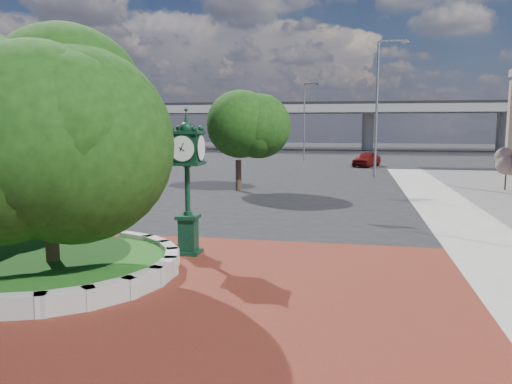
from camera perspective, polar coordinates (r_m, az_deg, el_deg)
The scene contains 12 objects.
ground at distance 12.97m, azimuth -2.92°, elevation -10.68°, with size 200.00×200.00×0.00m, color black.
plaza at distance 12.05m, azimuth -4.10°, elevation -12.05°, with size 12.00×12.00×0.04m, color #632A17.
planter_wall at distance 13.77m, azimuth -14.05°, elevation -8.62°, with size 2.96×6.77×0.54m.
grass_bed at distance 14.89m, azimuth -22.13°, elevation -8.01°, with size 6.10×6.10×0.40m, color #204914.
overpass at distance 82.03m, azimuth 9.03°, elevation 9.35°, with size 90.00×12.00×7.50m.
tree_planter at distance 14.38m, azimuth -22.84°, elevation 5.66°, with size 5.20×5.20×6.33m.
tree_street at distance 30.75m, azimuth -2.03°, elevation 6.13°, with size 4.40×4.40×5.45m.
post_clock at distance 15.62m, azimuth -7.86°, elevation 1.74°, with size 0.97×0.97×4.52m.
parked_car at distance 50.09m, azimuth 12.54°, elevation 3.71°, with size 1.74×4.32×1.47m, color #5F0E0D.
street_lamp_near at distance 39.78m, azimuth 14.02°, elevation 10.36°, with size 2.32×0.29×10.36m.
street_lamp_far at distance 56.87m, azimuth 5.73°, elevation 8.66°, with size 1.82×0.94×8.61m.
shrub_far at distance 34.59m, azimuth 26.71°, elevation 2.76°, with size 1.20×1.20×2.20m.
Camera 1 is at (3.02, -11.93, 4.09)m, focal length 35.00 mm.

